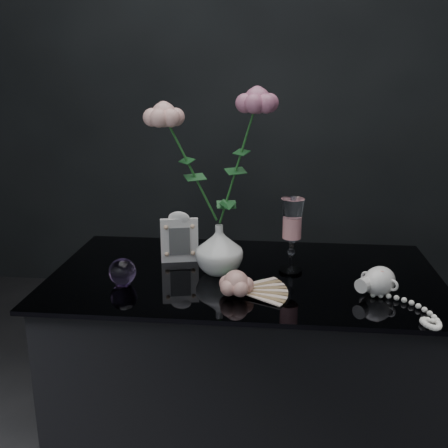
# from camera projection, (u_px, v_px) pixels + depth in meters

# --- Properties ---
(table) EXTENTS (1.05, 0.58, 0.76)m
(table) POSITION_uv_depth(u_px,v_px,m) (244.00, 394.00, 1.54)
(table) COLOR black
(table) RESTS_ON ground
(vase) EXTENTS (0.14, 0.14, 0.14)m
(vase) POSITION_uv_depth(u_px,v_px,m) (219.00, 249.00, 1.42)
(vase) COLOR white
(vase) RESTS_ON table
(wine_glass) EXTENTS (0.06, 0.06, 0.21)m
(wine_glass) POSITION_uv_depth(u_px,v_px,m) (292.00, 236.00, 1.41)
(wine_glass) COLOR white
(wine_glass) RESTS_ON table
(picture_frame) EXTENTS (0.13, 0.11, 0.15)m
(picture_frame) POSITION_uv_depth(u_px,v_px,m) (179.00, 237.00, 1.50)
(picture_frame) COLOR white
(picture_frame) RESTS_ON table
(paperweight) EXTENTS (0.07, 0.07, 0.07)m
(paperweight) POSITION_uv_depth(u_px,v_px,m) (122.00, 272.00, 1.35)
(paperweight) COLOR #AA7ECD
(paperweight) RESTS_ON table
(paper_fan) EXTENTS (0.26, 0.21, 0.03)m
(paper_fan) POSITION_uv_depth(u_px,v_px,m) (238.00, 289.00, 1.29)
(paper_fan) COLOR beige
(paper_fan) RESTS_ON table
(loose_rose) EXTENTS (0.18, 0.22, 0.07)m
(loose_rose) POSITION_uv_depth(u_px,v_px,m) (236.00, 283.00, 1.28)
(loose_rose) COLOR #D8988B
(loose_rose) RESTS_ON table
(pearl_jar) EXTENTS (0.36, 0.36, 0.08)m
(pearl_jar) POSITION_uv_depth(u_px,v_px,m) (379.00, 280.00, 1.29)
(pearl_jar) COLOR white
(pearl_jar) RESTS_ON table
(roses) EXTENTS (0.32, 0.13, 0.41)m
(roses) POSITION_uv_depth(u_px,v_px,m) (215.00, 152.00, 1.34)
(roses) COLOR #FFB0A5
(roses) RESTS_ON vase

